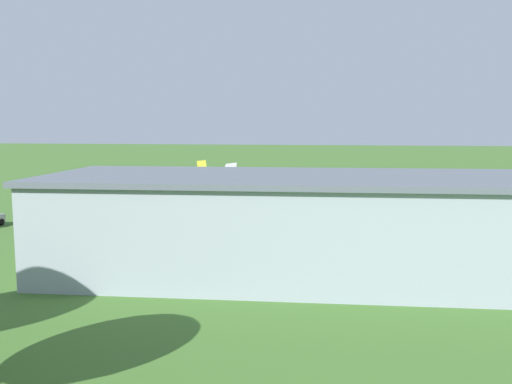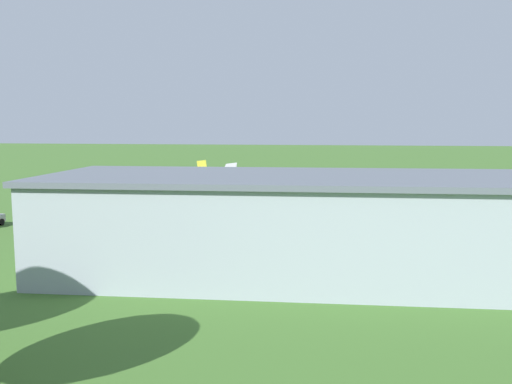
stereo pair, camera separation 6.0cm
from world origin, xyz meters
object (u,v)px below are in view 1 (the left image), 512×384
Objects in this scene: hangar at (334,225)px; person_by_parked_cars at (134,214)px; car_red at (51,220)px; person_near_hangar_door at (157,216)px; car_grey at (124,222)px; biplane at (224,175)px; person_walking_on_apron at (492,223)px.

hangar reaches higher than person_by_parked_cars.
person_near_hangar_door reaches higher than car_red.
car_grey is at bearing 60.26° from person_near_hangar_door.
biplane is at bearing -117.45° from person_by_parked_cars.
car_red is (7.26, -0.10, -0.01)m from car_grey.
car_red is 2.26× the size of person_by_parked_cars.
car_grey is 2.92× the size of person_walking_on_apron.
car_grey is 7.26m from car_red.
person_near_hangar_door is (-9.27, -3.40, 0.02)m from car_red.
car_grey is 4.04m from person_near_hangar_door.
biplane is at bearing -105.24° from person_near_hangar_door.
person_walking_on_apron is at bearing -177.24° from person_near_hangar_door.
car_red is at bearing -0.82° from car_grey.
biplane reaches higher than car_red.
car_red is at bearing 34.30° from person_by_parked_cars.
car_grey is at bearing 179.18° from car_red.
person_near_hangar_door reaches higher than person_walking_on_apron.
person_by_parked_cars is at bearing -79.84° from car_grey.
car_grey is 4.58m from person_by_parked_cars.
car_grey is at bearing 100.16° from person_by_parked_cars.
person_near_hangar_door reaches higher than car_grey.
person_near_hangar_door is (3.67, 13.49, -2.82)m from biplane.
person_by_parked_cars is (0.81, -4.51, 0.06)m from car_grey.
person_walking_on_apron is at bearing -171.42° from car_grey.
person_near_hangar_door is at bearing -119.74° from car_grey.
hangar is 21.45× the size of person_by_parked_cars.
hangar is 9.48× the size of car_red.
biplane is 4.91× the size of person_near_hangar_door.
car_red is (12.94, 16.89, -2.84)m from biplane.
person_by_parked_cars is at bearing 0.85° from person_walking_on_apron.
car_grey is (19.17, -11.52, -2.42)m from hangar.
person_near_hangar_door is (-2.81, 1.00, -0.04)m from person_by_parked_cars.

